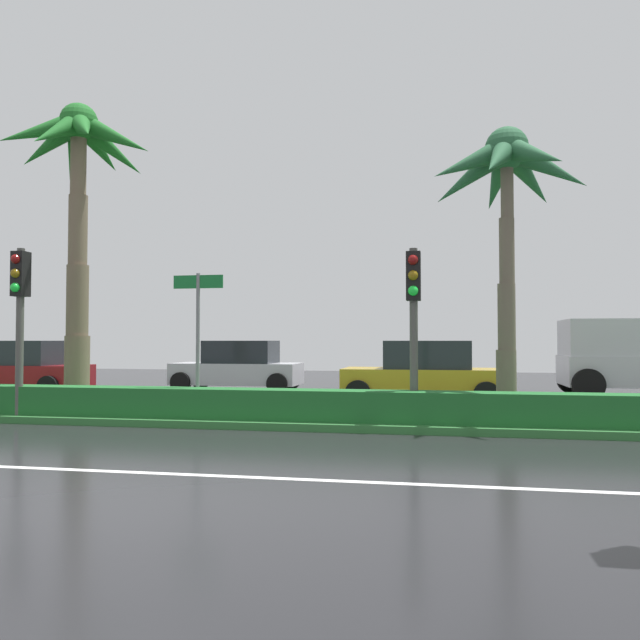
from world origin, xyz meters
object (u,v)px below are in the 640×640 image
at_px(palm_tree_centre_left, 506,182).
at_px(traffic_signal_median_right, 414,302).
at_px(street_name_sign, 198,324).
at_px(car_in_traffic_third, 424,373).
at_px(car_in_traffic_leading, 20,369).
at_px(palm_tree_mid_left, 79,171).
at_px(traffic_signal_median_left, 20,300).
at_px(car_in_traffic_second, 238,367).

xyz_separation_m(palm_tree_centre_left, traffic_signal_median_right, (-1.89, -1.17, -2.56)).
distance_m(street_name_sign, car_in_traffic_third, 6.85).
height_order(street_name_sign, car_in_traffic_leading, street_name_sign).
xyz_separation_m(palm_tree_centre_left, street_name_sign, (-6.41, -1.03, -2.96)).
height_order(palm_tree_mid_left, car_in_traffic_third, palm_tree_mid_left).
height_order(palm_tree_mid_left, traffic_signal_median_left, palm_tree_mid_left).
relative_size(palm_tree_centre_left, traffic_signal_median_left, 1.71).
distance_m(palm_tree_centre_left, traffic_signal_median_left, 10.60).
bearing_deg(palm_tree_centre_left, traffic_signal_median_left, -170.65).
xyz_separation_m(traffic_signal_median_left, street_name_sign, (3.76, 0.65, -0.51)).
xyz_separation_m(traffic_signal_median_left, traffic_signal_median_right, (8.29, 0.51, -0.11)).
height_order(traffic_signal_median_left, car_in_traffic_second, traffic_signal_median_left).
bearing_deg(traffic_signal_median_left, traffic_signal_median_right, 3.49).
height_order(palm_tree_mid_left, street_name_sign, palm_tree_mid_left).
xyz_separation_m(palm_tree_centre_left, car_in_traffic_second, (-8.17, 7.03, -4.22)).
bearing_deg(car_in_traffic_second, palm_tree_mid_left, 75.70).
xyz_separation_m(traffic_signal_median_left, car_in_traffic_second, (2.00, 8.70, -1.77)).
xyz_separation_m(palm_tree_mid_left, car_in_traffic_third, (8.09, 3.82, -4.98)).
distance_m(palm_tree_mid_left, palm_tree_centre_left, 9.96).
bearing_deg(palm_tree_centre_left, car_in_traffic_leading, 163.63).
distance_m(traffic_signal_median_right, car_in_traffic_leading, 13.77).
distance_m(traffic_signal_median_left, street_name_sign, 3.85).
bearing_deg(street_name_sign, car_in_traffic_third, 47.27).
xyz_separation_m(palm_tree_mid_left, traffic_signal_median_right, (8.05, -1.27, -3.32)).
bearing_deg(car_in_traffic_leading, palm_tree_mid_left, 137.46).
distance_m(palm_tree_centre_left, traffic_signal_median_right, 3.39).
distance_m(traffic_signal_median_right, car_in_traffic_third, 5.35).
bearing_deg(car_in_traffic_third, palm_tree_centre_left, 115.14).
relative_size(traffic_signal_median_left, street_name_sign, 1.18).
height_order(palm_tree_mid_left, car_in_traffic_second, palm_tree_mid_left).
bearing_deg(palm_tree_mid_left, traffic_signal_median_right, -8.97).
height_order(palm_tree_centre_left, car_in_traffic_second, palm_tree_centre_left).
distance_m(car_in_traffic_second, car_in_traffic_third, 7.05).
height_order(car_in_traffic_second, car_in_traffic_third, same).
xyz_separation_m(traffic_signal_median_right, car_in_traffic_leading, (-12.56, 5.41, -1.66)).
xyz_separation_m(palm_tree_centre_left, traffic_signal_median_left, (-10.17, -1.67, -2.45)).
bearing_deg(palm_tree_mid_left, palm_tree_centre_left, -0.59).
distance_m(traffic_signal_median_left, car_in_traffic_leading, 7.51).
bearing_deg(traffic_signal_median_right, car_in_traffic_leading, 156.69).
bearing_deg(palm_tree_mid_left, car_in_traffic_second, 75.70).
relative_size(traffic_signal_median_left, car_in_traffic_third, 0.82).
bearing_deg(car_in_traffic_third, traffic_signal_median_right, 89.49).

